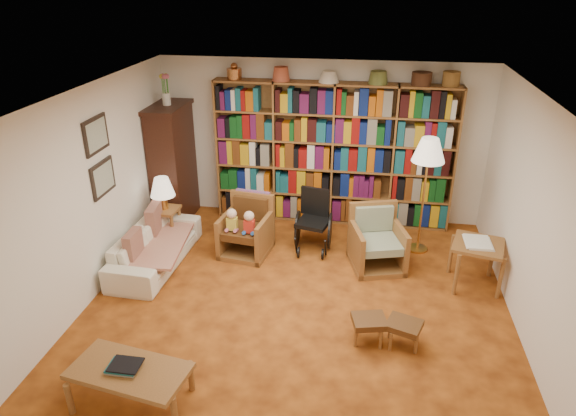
% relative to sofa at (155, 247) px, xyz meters
% --- Properties ---
extents(floor, '(5.00, 5.00, 0.00)m').
position_rel_sofa_xyz_m(floor, '(2.05, -0.60, -0.25)').
color(floor, '#BB601C').
rests_on(floor, ground).
extents(ceiling, '(5.00, 5.00, 0.00)m').
position_rel_sofa_xyz_m(ceiling, '(2.05, -0.60, 2.25)').
color(ceiling, white).
rests_on(ceiling, wall_back).
extents(wall_back, '(5.00, 0.00, 5.00)m').
position_rel_sofa_xyz_m(wall_back, '(2.05, 1.90, 1.00)').
color(wall_back, white).
rests_on(wall_back, floor).
extents(wall_front, '(5.00, 0.00, 5.00)m').
position_rel_sofa_xyz_m(wall_front, '(2.05, -3.10, 1.00)').
color(wall_front, white).
rests_on(wall_front, floor).
extents(wall_left, '(0.00, 5.00, 5.00)m').
position_rel_sofa_xyz_m(wall_left, '(-0.45, -0.60, 1.00)').
color(wall_left, white).
rests_on(wall_left, floor).
extents(wall_right, '(0.00, 5.00, 5.00)m').
position_rel_sofa_xyz_m(wall_right, '(4.55, -0.60, 1.00)').
color(wall_right, white).
rests_on(wall_right, floor).
extents(bookshelf, '(3.60, 0.30, 2.42)m').
position_rel_sofa_xyz_m(bookshelf, '(2.25, 1.73, 0.92)').
color(bookshelf, '#945E2E').
rests_on(bookshelf, floor).
extents(curio_cabinet, '(0.50, 0.95, 2.40)m').
position_rel_sofa_xyz_m(curio_cabinet, '(-0.20, 1.40, 0.70)').
color(curio_cabinet, '#35170E').
rests_on(curio_cabinet, floor).
extents(framed_pictures, '(0.03, 0.52, 0.97)m').
position_rel_sofa_xyz_m(framed_pictures, '(-0.43, -0.30, 1.37)').
color(framed_pictures, black).
rests_on(framed_pictures, wall_left).
extents(sofa, '(1.77, 0.75, 0.51)m').
position_rel_sofa_xyz_m(sofa, '(0.00, 0.00, 0.00)').
color(sofa, beige).
rests_on(sofa, floor).
extents(sofa_throw, '(0.81, 1.35, 0.04)m').
position_rel_sofa_xyz_m(sofa_throw, '(0.05, 0.00, 0.05)').
color(sofa_throw, beige).
rests_on(sofa_throw, sofa).
extents(cushion_left, '(0.18, 0.43, 0.42)m').
position_rel_sofa_xyz_m(cushion_left, '(-0.13, 0.35, 0.20)').
color(cushion_left, maroon).
rests_on(cushion_left, sofa).
extents(cushion_right, '(0.13, 0.37, 0.37)m').
position_rel_sofa_xyz_m(cushion_right, '(-0.13, -0.35, 0.20)').
color(cushion_right, maroon).
rests_on(cushion_right, sofa).
extents(side_table_lamp, '(0.41, 0.41, 0.51)m').
position_rel_sofa_xyz_m(side_table_lamp, '(-0.10, 0.67, 0.13)').
color(side_table_lamp, '#945E2E').
rests_on(side_table_lamp, floor).
extents(table_lamp, '(0.35, 0.35, 0.48)m').
position_rel_sofa_xyz_m(table_lamp, '(-0.10, 0.67, 0.59)').
color(table_lamp, gold).
rests_on(table_lamp, side_table_lamp).
extents(armchair_leather, '(0.74, 0.78, 0.83)m').
position_rel_sofa_xyz_m(armchair_leather, '(1.15, 0.56, 0.09)').
color(armchair_leather, '#945E2E').
rests_on(armchair_leather, floor).
extents(armchair_sage, '(0.85, 0.86, 0.83)m').
position_rel_sofa_xyz_m(armchair_sage, '(2.98, 0.48, 0.06)').
color(armchair_sage, '#945E2E').
rests_on(armchair_sage, floor).
extents(wheelchair, '(0.51, 0.70, 0.87)m').
position_rel_sofa_xyz_m(wheelchair, '(2.07, 0.82, 0.14)').
color(wheelchair, black).
rests_on(wheelchair, floor).
extents(floor_lamp, '(0.44, 0.44, 1.67)m').
position_rel_sofa_xyz_m(floor_lamp, '(3.57, 0.95, 1.19)').
color(floor_lamp, gold).
rests_on(floor_lamp, floor).
extents(side_table_papers, '(0.72, 0.72, 0.63)m').
position_rel_sofa_xyz_m(side_table_papers, '(4.20, 0.13, 0.26)').
color(side_table_papers, '#945E2E').
rests_on(side_table_papers, floor).
extents(footstool_a, '(0.41, 0.37, 0.30)m').
position_rel_sofa_xyz_m(footstool_a, '(2.90, -1.20, -0.01)').
color(footstool_a, '#553016').
rests_on(footstool_a, floor).
extents(footstool_b, '(0.43, 0.40, 0.30)m').
position_rel_sofa_xyz_m(footstool_b, '(3.26, -1.21, -0.01)').
color(footstool_b, '#553016').
rests_on(footstool_b, floor).
extents(coffee_table, '(1.15, 0.71, 0.44)m').
position_rel_sofa_xyz_m(coffee_table, '(0.75, -2.40, 0.08)').
color(coffee_table, '#945E2E').
rests_on(coffee_table, floor).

